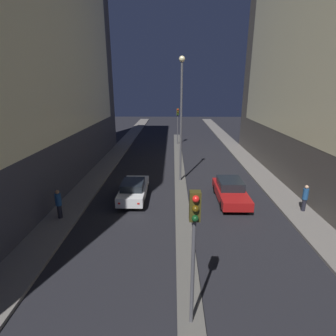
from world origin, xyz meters
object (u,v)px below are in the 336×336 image
object	(u,v)px
traffic_light_mid	(178,118)
pedestrian_on_right_sidewalk	(305,197)
car_left_lane	(134,189)
car_right_lane	(230,191)
pedestrian_on_left_sidewalk	(59,203)
traffic_light_near	(194,231)
street_lamp	(181,108)

from	to	relation	value
traffic_light_mid	pedestrian_on_right_sidewalk	size ratio (longest dim) A/B	2.75
traffic_light_mid	car_left_lane	distance (m)	18.47
traffic_light_mid	car_right_lane	distance (m)	18.61
pedestrian_on_left_sidewalk	pedestrian_on_right_sidewalk	size ratio (longest dim) A/B	1.04
car_left_lane	car_right_lane	xyz separation A→B (m)	(6.72, -0.15, 0.01)
pedestrian_on_right_sidewalk	car_right_lane	bearing A→B (deg)	157.55
pedestrian_on_right_sidewalk	car_left_lane	bearing A→B (deg)	170.19
pedestrian_on_left_sidewalk	pedestrian_on_right_sidewalk	world-z (taller)	pedestrian_on_left_sidewalk
traffic_light_mid	pedestrian_on_right_sidewalk	bearing A→B (deg)	-69.07
pedestrian_on_left_sidewalk	car_left_lane	bearing A→B (deg)	37.92
traffic_light_near	pedestrian_on_right_sidewalk	size ratio (longest dim) A/B	2.75
street_lamp	car_right_lane	distance (m)	7.29
traffic_light_near	car_right_lane	distance (m)	10.94
car_right_lane	pedestrian_on_left_sidewalk	size ratio (longest dim) A/B	2.62
car_right_lane	pedestrian_on_left_sidewalk	xyz separation A→B (m)	(-10.68, -2.94, 0.34)
street_lamp	pedestrian_on_right_sidewalk	world-z (taller)	street_lamp
car_left_lane	traffic_light_near	bearing A→B (deg)	-71.72
traffic_light_mid	car_right_lane	bearing A→B (deg)	-79.47
street_lamp	car_left_lane	distance (m)	7.22
traffic_light_mid	car_left_lane	size ratio (longest dim) A/B	1.04
traffic_light_near	pedestrian_on_left_sidewalk	xyz separation A→B (m)	(-7.32, 7.09, -2.49)
car_right_lane	car_left_lane	bearing A→B (deg)	178.74
traffic_light_mid	street_lamp	size ratio (longest dim) A/B	0.49
traffic_light_near	pedestrian_on_right_sidewalk	distance (m)	11.50
traffic_light_near	car_right_lane	bearing A→B (deg)	71.47
street_lamp	car_left_lane	world-z (taller)	street_lamp
street_lamp	traffic_light_near	bearing A→B (deg)	-90.00
traffic_light_near	pedestrian_on_left_sidewalk	size ratio (longest dim) A/B	2.65
car_right_lane	pedestrian_on_right_sidewalk	distance (m)	4.58
car_left_lane	street_lamp	bearing A→B (deg)	46.92
pedestrian_on_right_sidewalk	traffic_light_near	bearing A→B (deg)	-132.49
traffic_light_mid	pedestrian_on_right_sidewalk	xyz separation A→B (m)	(7.58, -19.83, -2.52)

